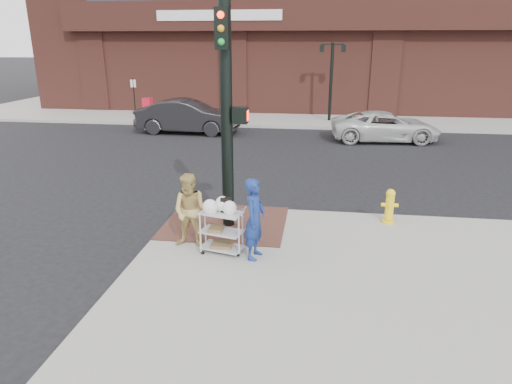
# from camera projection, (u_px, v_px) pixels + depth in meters

# --- Properties ---
(ground) EXTENTS (220.00, 220.00, 0.00)m
(ground) POSITION_uv_depth(u_px,v_px,m) (244.00, 246.00, 9.85)
(ground) COLOR black
(ground) RESTS_ON ground
(sidewalk_far) EXTENTS (65.00, 36.00, 0.15)m
(sidewalk_far) POSITION_uv_depth(u_px,v_px,m) (453.00, 93.00, 38.27)
(sidewalk_far) COLOR gray
(sidewalk_far) RESTS_ON ground
(brick_curb_ramp) EXTENTS (2.80, 2.40, 0.01)m
(brick_curb_ramp) POSITION_uv_depth(u_px,v_px,m) (225.00, 222.00, 10.73)
(brick_curb_ramp) COLOR #522A26
(brick_curb_ramp) RESTS_ON sidewalk_near
(lamp_post) EXTENTS (1.32, 0.22, 4.00)m
(lamp_post) POSITION_uv_depth(u_px,v_px,m) (331.00, 73.00, 23.80)
(lamp_post) COLOR black
(lamp_post) RESTS_ON sidewalk_far
(parking_sign) EXTENTS (0.05, 0.05, 2.20)m
(parking_sign) POSITION_uv_depth(u_px,v_px,m) (134.00, 99.00, 24.67)
(parking_sign) COLOR black
(parking_sign) RESTS_ON sidewalk_far
(traffic_signal_pole) EXTENTS (0.61, 0.51, 5.00)m
(traffic_signal_pole) POSITION_uv_depth(u_px,v_px,m) (227.00, 109.00, 9.75)
(traffic_signal_pole) COLOR black
(traffic_signal_pole) RESTS_ON sidewalk_near
(woman_blue) EXTENTS (0.50, 0.66, 1.62)m
(woman_blue) POSITION_uv_depth(u_px,v_px,m) (255.00, 219.00, 8.78)
(woman_blue) COLOR navy
(woman_blue) RESTS_ON sidewalk_near
(pedestrian_tan) EXTENTS (0.80, 0.65, 1.57)m
(pedestrian_tan) POSITION_uv_depth(u_px,v_px,m) (191.00, 211.00, 9.25)
(pedestrian_tan) COLOR tan
(pedestrian_tan) RESTS_ON sidewalk_near
(sedan_dark) EXTENTS (4.87, 1.86, 1.59)m
(sedan_dark) POSITION_uv_depth(u_px,v_px,m) (188.00, 117.00, 21.72)
(sedan_dark) COLOR black
(sedan_dark) RESTS_ON ground
(minivan_white) EXTENTS (4.81, 2.50, 1.29)m
(minivan_white) POSITION_uv_depth(u_px,v_px,m) (385.00, 126.00, 20.03)
(minivan_white) COLOR silver
(minivan_white) RESTS_ON ground
(utility_cart) EXTENTS (0.92, 0.65, 1.15)m
(utility_cart) POSITION_uv_depth(u_px,v_px,m) (222.00, 228.00, 9.10)
(utility_cart) COLOR #B4B4BA
(utility_cart) RESTS_ON sidewalk_near
(fire_hydrant) EXTENTS (0.39, 0.27, 0.83)m
(fire_hydrant) POSITION_uv_depth(u_px,v_px,m) (390.00, 206.00, 10.62)
(fire_hydrant) COLOR yellow
(fire_hydrant) RESTS_ON sidewalk_near
(newsbox_red) EXTENTS (0.50, 0.46, 1.11)m
(newsbox_red) POSITION_uv_depth(u_px,v_px,m) (148.00, 108.00, 25.01)
(newsbox_red) COLOR red
(newsbox_red) RESTS_ON sidewalk_far
(newsbox_yellow) EXTENTS (0.55, 0.53, 1.03)m
(newsbox_yellow) POSITION_uv_depth(u_px,v_px,m) (197.00, 112.00, 24.11)
(newsbox_yellow) COLOR yellow
(newsbox_yellow) RESTS_ON sidewalk_far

